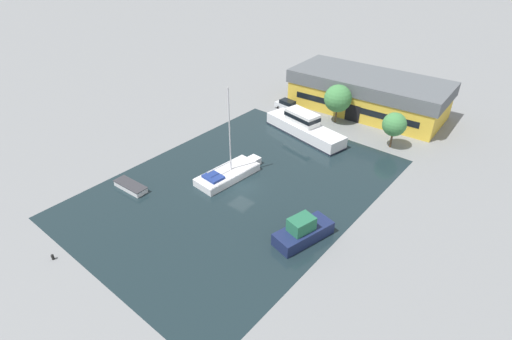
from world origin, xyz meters
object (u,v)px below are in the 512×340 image
Objects in this scene: sailboat_moored at (229,173)px; cabin_boat at (303,231)px; motor_cruiser at (304,127)px; small_dinghy at (131,186)px; quay_tree_by_water at (394,124)px; parked_car at (288,106)px; quay_tree_near_building at (338,98)px; warehouse_building at (368,93)px.

cabin_boat is at bearing -10.30° from sailboat_moored.
motor_cruiser is 25.89m from small_dinghy.
parked_car is (-18.43, 1.14, -2.63)m from quay_tree_by_water.
motor_cruiser reaches higher than small_dinghy.
small_dinghy is at bearing -106.27° from quay_tree_near_building.
motor_cruiser is (0.75, 15.38, 0.71)m from sailboat_moored.
warehouse_building reaches higher than cabin_boat.
sailboat_moored is (6.32, -21.22, -0.26)m from parked_car.
quay_tree_by_water is at bearing -55.95° from motor_cruiser.
small_dinghy is 0.69× the size of cabin_boat.
parked_car is at bearing 111.18° from sailboat_moored.
warehouse_building reaches higher than parked_car.
warehouse_building is 14.46m from motor_cruiser.
cabin_boat is at bearing 103.17° from small_dinghy.
quay_tree_near_building is at bearing 127.32° from cabin_boat.
cabin_boat is (12.62, -18.94, -0.30)m from motor_cruiser.
quay_tree_near_building is 0.91× the size of cabin_boat.
parked_car is 0.35× the size of motor_cruiser.
quay_tree_by_water is 12.49m from motor_cruiser.
sailboat_moored is at bearing -95.31° from quay_tree_near_building.
quay_tree_by_water is 1.13× the size of small_dinghy.
parked_car is 0.74× the size of cabin_boat.
quay_tree_near_building is at bearing 167.46° from quay_tree_by_water.
quay_tree_by_water is (8.51, -9.37, 0.47)m from warehouse_building.
parked_car is 1.08× the size of small_dinghy.
parked_car is at bearing 176.45° from quay_tree_by_water.
quay_tree_near_building reaches higher than parked_car.
warehouse_building is at bearing 120.22° from cabin_boat.
warehouse_building is 40.26m from small_dinghy.
sailboat_moored reaches higher than small_dinghy.
motor_cruiser is 22.76m from cabin_boat.
quay_tree_near_building reaches higher than motor_cruiser.
motor_cruiser is at bearing 159.87° from small_dinghy.
quay_tree_by_water is 23.63m from sailboat_moored.
sailboat_moored is (-3.60, -29.45, -2.42)m from warehouse_building.
quay_tree_by_water is at bearing 92.57° from parked_car.
quay_tree_near_building reaches higher than cabin_boat.
cabin_boat is (9.77, -33.01, -2.02)m from warehouse_building.
sailboat_moored is 2.53× the size of small_dinghy.
motor_cruiser is at bearing 91.82° from sailboat_moored.
motor_cruiser is (-2.85, -14.07, -1.71)m from warehouse_building.
quay_tree_near_building reaches higher than warehouse_building.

